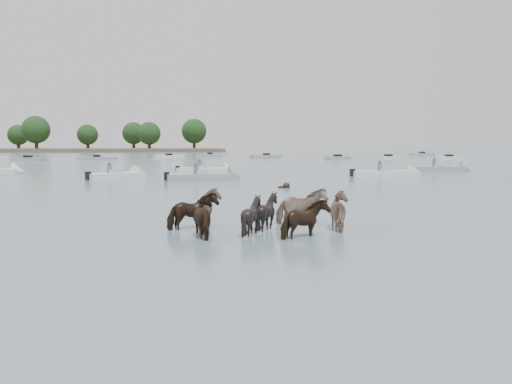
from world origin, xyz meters
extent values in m
plane|color=#4A5E6B|center=(0.00, 0.00, 0.00)|extent=(400.00, 400.00, 0.00)
imported|color=black|center=(0.03, 0.11, 0.48)|extent=(1.74, 1.33, 1.34)
imported|color=#856B5A|center=(0.63, 0.70, 0.51)|extent=(1.53, 1.66, 1.40)
imported|color=black|center=(2.34, -0.25, 0.48)|extent=(1.48, 1.39, 1.34)
imported|color=#7B6653|center=(3.64, 0.66, 0.52)|extent=(1.75, 0.97, 1.41)
imported|color=black|center=(0.48, -1.16, 0.49)|extent=(1.71, 1.76, 1.35)
imported|color=black|center=(1.79, -0.96, 0.47)|extent=(1.52, 1.45, 1.32)
imported|color=black|center=(3.20, -1.82, 0.45)|extent=(1.66, 1.39, 1.28)
imported|color=#806B57|center=(4.75, -0.46, 0.50)|extent=(1.55, 1.67, 1.38)
sphere|color=black|center=(5.69, 14.49, 0.12)|extent=(0.44, 0.44, 0.44)
cube|color=black|center=(5.44, 14.49, 0.02)|extent=(0.50, 0.22, 0.18)
cube|color=silver|center=(-5.69, 23.65, 0.20)|extent=(4.40, 4.00, 0.55)
cone|color=silver|center=(-3.99, 25.03, 0.20)|extent=(1.71, 1.81, 1.60)
cube|color=#99ADB7|center=(-5.69, 23.65, 0.55)|extent=(1.33, 1.37, 0.35)
cube|color=black|center=(-7.39, 22.27, 0.35)|extent=(0.49, 0.49, 0.60)
cylinder|color=#595966|center=(-6.09, 23.65, 0.75)|extent=(0.36, 0.36, 0.70)
sphere|color=#595966|center=(-6.09, 23.65, 1.20)|extent=(0.24, 0.24, 0.24)
cube|color=gray|center=(0.73, 21.48, 0.20)|extent=(5.26, 2.50, 0.55)
cone|color=gray|center=(3.22, 21.94, 0.20)|extent=(1.18, 1.74, 1.60)
cube|color=#99ADB7|center=(0.73, 21.48, 0.55)|extent=(0.99, 1.25, 0.35)
cube|color=black|center=(-1.75, 21.02, 0.35)|extent=(0.41, 0.41, 0.60)
cylinder|color=#595966|center=(0.33, 21.48, 0.75)|extent=(0.36, 0.36, 0.70)
sphere|color=#595966|center=(0.33, 21.48, 1.20)|extent=(0.24, 0.24, 0.24)
cube|color=silver|center=(1.13, 30.61, 0.20)|extent=(4.89, 2.17, 0.55)
cone|color=silver|center=(3.48, 30.32, 0.20)|extent=(1.09, 1.70, 1.60)
cube|color=#99ADB7|center=(1.13, 30.61, 0.55)|extent=(0.93, 1.21, 0.35)
cube|color=black|center=(-1.21, 30.90, 0.35)|extent=(0.39, 0.39, 0.60)
cylinder|color=#595966|center=(0.73, 30.61, 0.75)|extent=(0.36, 0.36, 0.70)
sphere|color=#595966|center=(0.73, 30.61, 1.20)|extent=(0.24, 0.24, 0.24)
cube|color=silver|center=(15.44, 23.87, 0.20)|extent=(5.54, 1.96, 0.55)
cone|color=silver|center=(18.16, 24.05, 0.20)|extent=(1.00, 1.66, 1.60)
cube|color=#99ADB7|center=(15.44, 23.87, 0.55)|extent=(0.87, 1.17, 0.35)
cube|color=black|center=(12.72, 23.69, 0.35)|extent=(0.37, 0.37, 0.60)
cylinder|color=#595966|center=(15.04, 23.87, 0.75)|extent=(0.36, 0.36, 0.70)
sphere|color=#595966|center=(15.04, 23.87, 1.20)|extent=(0.24, 0.24, 0.24)
cube|color=gray|center=(23.56, 31.04, 0.20)|extent=(5.31, 3.08, 0.55)
cone|color=gray|center=(25.97, 30.26, 0.20)|extent=(1.35, 1.80, 1.60)
cube|color=#99ADB7|center=(23.56, 31.04, 0.55)|extent=(1.11, 1.31, 0.35)
cube|color=black|center=(21.16, 31.82, 0.35)|extent=(0.44, 0.44, 0.60)
cylinder|color=#595966|center=(23.16, 31.04, 0.75)|extent=(0.36, 0.36, 0.70)
sphere|color=#595966|center=(23.16, 31.04, 1.20)|extent=(0.24, 0.24, 0.24)
cone|color=silver|center=(-15.05, 31.50, 0.20)|extent=(0.99, 1.65, 1.60)
cube|color=gray|center=(-24.36, 65.35, 0.22)|extent=(5.04, 2.81, 0.60)
cube|color=black|center=(-24.36, 65.35, 0.60)|extent=(1.24, 1.24, 0.50)
cube|color=gray|center=(-14.66, 67.42, 0.22)|extent=(6.00, 1.54, 0.60)
cube|color=black|center=(-14.66, 67.42, 0.60)|extent=(1.01, 1.01, 0.50)
cube|color=silver|center=(-3.91, 76.60, 0.22)|extent=(5.43, 3.55, 0.60)
cube|color=black|center=(-3.91, 76.60, 0.60)|extent=(1.32, 1.32, 0.50)
cube|color=gray|center=(3.63, 85.48, 0.22)|extent=(4.97, 1.51, 0.60)
cube|color=black|center=(3.63, 85.48, 0.60)|extent=(1.00, 1.00, 0.50)
cube|color=gray|center=(13.58, 77.16, 0.22)|extent=(6.03, 3.04, 0.60)
cube|color=black|center=(13.58, 77.16, 0.60)|extent=(1.24, 1.24, 0.50)
cube|color=gray|center=(23.67, 65.91, 0.22)|extent=(4.65, 3.11, 0.60)
cube|color=black|center=(23.67, 65.91, 0.60)|extent=(1.31, 1.31, 0.50)
cube|color=silver|center=(32.29, 65.92, 0.22)|extent=(4.37, 2.97, 0.60)
cube|color=black|center=(32.29, 65.92, 0.60)|extent=(1.31, 1.31, 0.50)
cube|color=silver|center=(41.61, 63.55, 0.22)|extent=(4.12, 1.53, 0.60)
cube|color=black|center=(41.61, 63.55, 0.60)|extent=(1.01, 1.01, 0.50)
cube|color=gray|center=(49.17, 89.78, 0.22)|extent=(5.20, 1.77, 0.60)
cube|color=black|center=(49.17, 89.78, 0.60)|extent=(1.05, 1.05, 0.50)
cylinder|color=#382619|center=(-54.37, 156.74, 1.45)|extent=(1.00, 1.00, 2.90)
sphere|color=black|center=(-54.37, 156.74, 5.23)|extent=(6.44, 6.44, 6.44)
cylinder|color=#382619|center=(-45.60, 144.98, 1.83)|extent=(1.00, 1.00, 3.66)
sphere|color=black|center=(-45.60, 144.98, 6.61)|extent=(8.14, 8.14, 8.14)
cylinder|color=#382619|center=(-32.89, 155.89, 1.48)|extent=(1.00, 1.00, 2.96)
sphere|color=black|center=(-32.89, 155.89, 5.35)|extent=(6.58, 6.58, 6.58)
cylinder|color=#382619|center=(-18.56, 156.64, 1.62)|extent=(1.00, 1.00, 3.25)
sphere|color=black|center=(-18.56, 156.64, 5.86)|extent=(7.22, 7.22, 7.22)
cylinder|color=#382619|center=(-12.55, 143.68, 1.55)|extent=(1.00, 1.00, 3.10)
sphere|color=black|center=(-12.55, 143.68, 5.59)|extent=(6.88, 6.88, 6.88)
cylinder|color=#382619|center=(1.01, 154.80, 1.81)|extent=(1.00, 1.00, 3.62)
sphere|color=black|center=(1.01, 154.80, 6.53)|extent=(8.04, 8.04, 8.04)
camera|label=1|loc=(0.01, -16.13, 2.70)|focal=36.33mm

